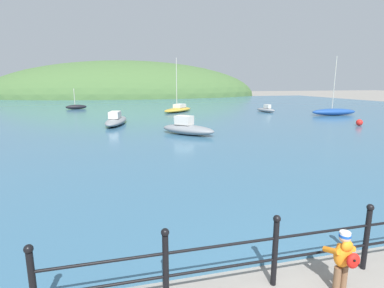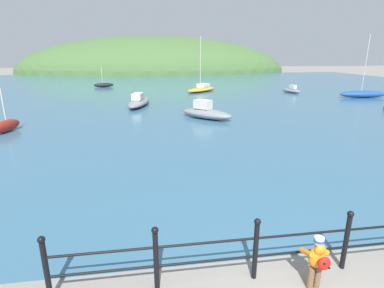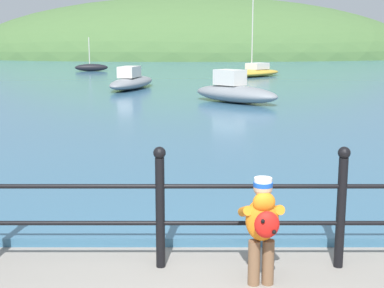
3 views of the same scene
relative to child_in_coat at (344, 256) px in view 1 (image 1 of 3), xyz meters
name	(u,v)px [view 1 (image 1 of 3)]	position (x,y,z in m)	size (l,w,h in m)	color
water	(142,111)	(-0.49, 30.91, -0.56)	(80.00, 60.00, 0.10)	#386684
far_hillside	(128,96)	(-0.49, 68.85, -0.61)	(61.21, 33.66, 16.08)	#476B38
iron_railing	(275,248)	(-0.94, 0.41, 0.04)	(7.13, 0.12, 1.21)	black
child_in_coat	(344,256)	(0.00, 0.00, 0.00)	(0.40, 0.54, 1.00)	brown
boat_blue_hull	(76,107)	(-7.87, 34.21, -0.23)	(2.42, 1.06, 2.40)	black
boat_red_dinghy	(266,110)	(12.15, 25.53, -0.24)	(1.42, 2.64, 0.82)	gray
boat_white_sailboat	(178,109)	(3.17, 28.22, -0.22)	(4.39, 4.57, 5.61)	gold
boat_nearest_quay	(334,112)	(17.01, 21.14, -0.17)	(4.51, 1.55, 5.50)	#1E4793
boat_green_fishing	(116,120)	(-3.34, 19.56, -0.18)	(2.20, 5.01, 1.02)	gray
boat_twin_mast	(187,128)	(0.86, 14.07, -0.14)	(3.36, 3.46, 1.13)	gray
mooring_buoy	(359,123)	(13.90, 14.62, -0.27)	(0.47, 0.47, 0.47)	red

